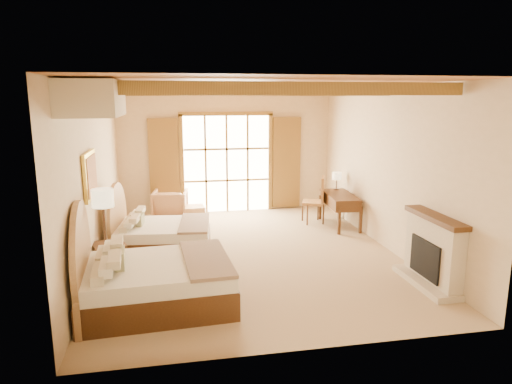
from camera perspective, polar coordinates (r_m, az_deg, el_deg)
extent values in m
plane|color=tan|center=(8.89, -0.77, -7.71)|extent=(7.00, 7.00, 0.00)
plane|color=beige|center=(11.92, -3.72, 5.18)|extent=(5.50, 0.00, 5.50)
plane|color=beige|center=(8.47, -19.46, 1.82)|extent=(0.00, 7.00, 7.00)
plane|color=beige|center=(9.36, 16.04, 2.93)|extent=(0.00, 7.00, 7.00)
plane|color=#B66C3C|center=(8.39, -0.84, 13.38)|extent=(7.00, 7.00, 0.00)
cube|color=white|center=(11.93, -3.68, 3.49)|extent=(2.20, 0.02, 2.50)
cube|color=brown|center=(11.81, -11.39, 3.20)|extent=(0.75, 0.06, 2.40)
cube|color=brown|center=(12.20, 3.83, 3.67)|extent=(0.75, 0.06, 2.40)
cube|color=beige|center=(7.84, 21.30, -7.00)|extent=(0.25, 1.30, 1.10)
cube|color=black|center=(7.84, 20.81, -7.75)|extent=(0.18, 0.80, 0.60)
cube|color=beige|center=(7.97, 20.47, -10.48)|extent=(0.45, 1.40, 0.10)
cube|color=#4C2E17|center=(7.68, 21.55, -2.97)|extent=(0.30, 1.40, 0.08)
cube|color=gold|center=(7.71, -20.05, 1.98)|extent=(0.05, 0.95, 0.75)
cube|color=#D27D3C|center=(7.70, -19.83, 1.99)|extent=(0.02, 0.82, 0.62)
cube|color=beige|center=(6.33, -19.79, 10.95)|extent=(0.70, 1.40, 0.45)
cube|color=#4C2E17|center=(6.90, -12.21, -12.08)|extent=(2.20, 1.72, 0.41)
cube|color=white|center=(6.78, -12.33, -9.61)|extent=(2.16, 1.69, 0.23)
cube|color=#89715D|center=(6.75, -6.20, -8.38)|extent=(0.73, 1.66, 0.05)
cube|color=gray|center=(6.74, -16.62, -7.84)|extent=(0.15, 0.44, 0.25)
cube|color=#4C2E17|center=(9.17, -11.52, -6.18)|extent=(1.95, 1.56, 0.35)
cube|color=white|center=(9.09, -11.59, -4.54)|extent=(1.91, 1.53, 0.19)
cube|color=#89715D|center=(9.07, -7.72, -3.74)|extent=(0.69, 1.45, 0.04)
cube|color=gray|center=(9.05, -14.31, -3.39)|extent=(0.15, 0.38, 0.21)
cube|color=#4C2E17|center=(8.05, -17.82, -8.18)|extent=(0.63, 0.63, 0.60)
cylinder|color=#3C281C|center=(7.87, -17.95, -10.86)|extent=(0.22, 0.22, 0.03)
cylinder|color=#3C281C|center=(7.64, -18.27, -6.15)|extent=(0.04, 0.04, 1.34)
cylinder|color=beige|center=(7.45, -18.63, -0.73)|extent=(0.33, 0.33, 0.28)
imported|color=tan|center=(11.35, -10.67, -1.62)|extent=(0.91, 0.93, 0.75)
cube|color=tan|center=(11.27, -7.75, -2.65)|extent=(0.53, 0.53, 0.36)
cube|color=#4C2E17|center=(10.76, 10.45, -0.41)|extent=(0.71, 1.44, 0.05)
cube|color=#4C2E17|center=(10.79, 10.42, -1.08)|extent=(0.68, 1.40, 0.22)
cube|color=#AF734B|center=(10.99, 7.15, -1.32)|extent=(0.64, 0.64, 0.07)
cube|color=#AF734B|center=(10.98, 8.28, 0.41)|extent=(0.23, 0.48, 0.60)
cylinder|color=#3C281C|center=(11.27, 10.00, 0.35)|extent=(0.13, 0.13, 0.02)
cylinder|color=#3C281C|center=(11.24, 10.03, 1.10)|extent=(0.03, 0.03, 0.30)
cylinder|color=beige|center=(11.21, 10.06, 2.01)|extent=(0.21, 0.21, 0.17)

